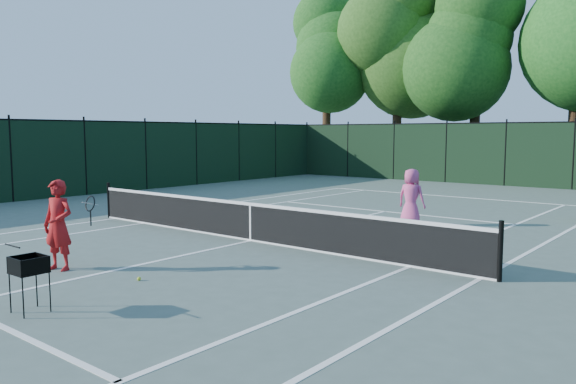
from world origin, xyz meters
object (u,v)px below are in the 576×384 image
Objects in this scene: coach at (58,225)px; loose_ball_midcourt at (139,279)px; player_pink at (411,197)px.

coach reaches higher than loose_ball_midcourt.
player_pink reaches higher than loose_ball_midcourt.
coach is 24.72× the size of loose_ball_midcourt.
player_pink is 23.03× the size of loose_ball_midcourt.
loose_ball_midcourt is (-0.96, -8.25, -0.75)m from player_pink.
loose_ball_midcourt is at bearing -4.20° from coach.
player_pink is at bearing 54.13° from coach.
coach is 9.13m from player_pink.
coach is at bearing -165.89° from loose_ball_midcourt.
loose_ball_midcourt is at bearing 82.60° from player_pink.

